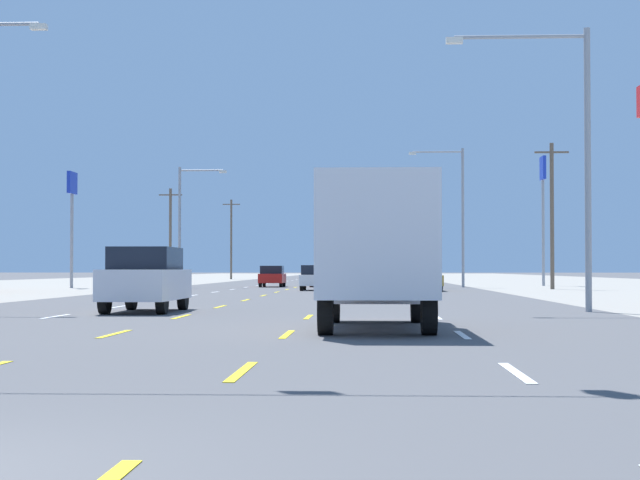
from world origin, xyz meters
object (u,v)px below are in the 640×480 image
at_px(suv_inner_left_near, 146,278).
at_px(pole_sign_left_row_2, 72,202).
at_px(sedan_inner_left_distant_a, 312,273).
at_px(sedan_center_turn_farthest, 323,276).
at_px(hatchback_inner_left_farther, 272,276).
at_px(pole_sign_right_row_2, 543,191).
at_px(sedan_far_right_midfar, 426,278).
at_px(sedan_far_right_distant_c, 396,273).
at_px(box_truck_inner_right_nearest, 376,246).
at_px(streetlight_right_row_0, 571,144).
at_px(hatchback_center_turn_far, 315,278).
at_px(streetlight_right_row_1, 458,207).
at_px(streetlight_left_row_1, 185,218).
at_px(sedan_inner_right_distant_b, 368,273).
at_px(sedan_inner_right_mid, 367,279).

relative_size(suv_inner_left_near, pole_sign_left_row_2, 0.61).
bearing_deg(sedan_inner_left_distant_a, sedan_center_turn_farthest, -86.10).
height_order(hatchback_inner_left_farther, pole_sign_right_row_2, pole_sign_right_row_2).
xyz_separation_m(sedan_far_right_midfar, sedan_far_right_distant_c, (0.31, 74.24, 0.00)).
height_order(sedan_far_right_midfar, sedan_center_turn_farthest, same).
relative_size(box_truck_inner_right_nearest, streetlight_right_row_0, 0.82).
relative_size(hatchback_center_turn_far, hatchback_inner_left_farther, 1.00).
bearing_deg(sedan_inner_left_distant_a, box_truck_inner_right_nearest, -86.18).
relative_size(sedan_center_turn_farthest, sedan_inner_left_distant_a, 1.00).
height_order(suv_inner_left_near, pole_sign_right_row_2, pole_sign_right_row_2).
relative_size(pole_sign_right_row_2, streetlight_right_row_1, 1.02).
distance_m(box_truck_inner_right_nearest, pole_sign_right_row_2, 60.01).
xyz_separation_m(hatchback_center_turn_far, pole_sign_right_row_2, (16.86, 17.79, 6.59)).
height_order(box_truck_inner_right_nearest, pole_sign_right_row_2, pole_sign_right_row_2).
bearing_deg(sedan_far_right_midfar, streetlight_left_row_1, 144.31).
xyz_separation_m(hatchback_center_turn_far, pole_sign_left_row_2, (-17.19, 7.28, 5.18)).
relative_size(suv_inner_left_near, hatchback_inner_left_farther, 1.26).
bearing_deg(box_truck_inner_right_nearest, pole_sign_left_row_2, 113.35).
bearing_deg(hatchback_inner_left_farther, sedan_far_right_distant_c, 80.03).
bearing_deg(box_truck_inner_right_nearest, hatchback_inner_left_farther, 97.75).
height_order(sedan_inner_right_distant_b, pole_sign_left_row_2, pole_sign_left_row_2).
distance_m(hatchback_center_turn_far, streetlight_left_row_1, 15.15).
relative_size(sedan_inner_right_mid, streetlight_left_row_1, 0.52).
distance_m(suv_inner_left_near, sedan_inner_right_distant_b, 100.28).
distance_m(sedan_far_right_midfar, sedan_far_right_distant_c, 74.24).
relative_size(sedan_far_right_distant_c, pole_sign_left_row_2, 0.56).
relative_size(sedan_inner_right_mid, pole_sign_left_row_2, 0.56).
relative_size(box_truck_inner_right_nearest, sedan_inner_left_distant_a, 1.60).
bearing_deg(sedan_inner_right_distant_b, sedan_far_right_midfar, -87.15).
distance_m(sedan_far_right_midfar, streetlight_right_row_0, 30.25).
bearing_deg(sedan_inner_right_distant_b, streetlight_left_row_1, -102.90).
xyz_separation_m(sedan_inner_right_distant_b, streetlight_right_row_1, (6.38, -57.59, 4.95)).
bearing_deg(streetlight_left_row_1, sedan_far_right_midfar, -35.69).
xyz_separation_m(pole_sign_left_row_2, streetlight_left_row_1, (7.24, 3.34, -0.95)).
height_order(sedan_inner_right_mid, streetlight_right_row_0, streetlight_right_row_0).
xyz_separation_m(sedan_far_right_distant_c, streetlight_right_row_0, (2.49, -104.04, 4.41)).
height_order(suv_inner_left_near, sedan_far_right_midfar, suv_inner_left_near).
bearing_deg(hatchback_center_turn_far, box_truck_inner_right_nearest, -85.19).
bearing_deg(sedan_center_turn_farthest, hatchback_center_turn_far, -89.62).
height_order(sedan_inner_right_distant_b, sedan_far_right_distant_c, same).
bearing_deg(sedan_far_right_distant_c, streetlight_right_row_1, -87.60).
height_order(box_truck_inner_right_nearest, hatchback_center_turn_far, box_truck_inner_right_nearest).
distance_m(sedan_inner_right_distant_b, streetlight_right_row_1, 58.16).
bearing_deg(box_truck_inner_right_nearest, hatchback_center_turn_far, 94.81).
relative_size(sedan_inner_right_distant_b, pole_sign_right_row_2, 0.45).
bearing_deg(suv_inner_left_near, sedan_inner_right_mid, 76.84).
height_order(sedan_inner_right_mid, sedan_inner_right_distant_b, same).
bearing_deg(hatchback_inner_left_farther, sedan_inner_right_distant_b, 82.96).
xyz_separation_m(box_truck_inner_right_nearest, hatchback_center_turn_far, (-3.40, 40.43, -1.05)).
xyz_separation_m(sedan_far_right_distant_c, streetlight_left_row_1, (-16.95, -62.28, 4.25)).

